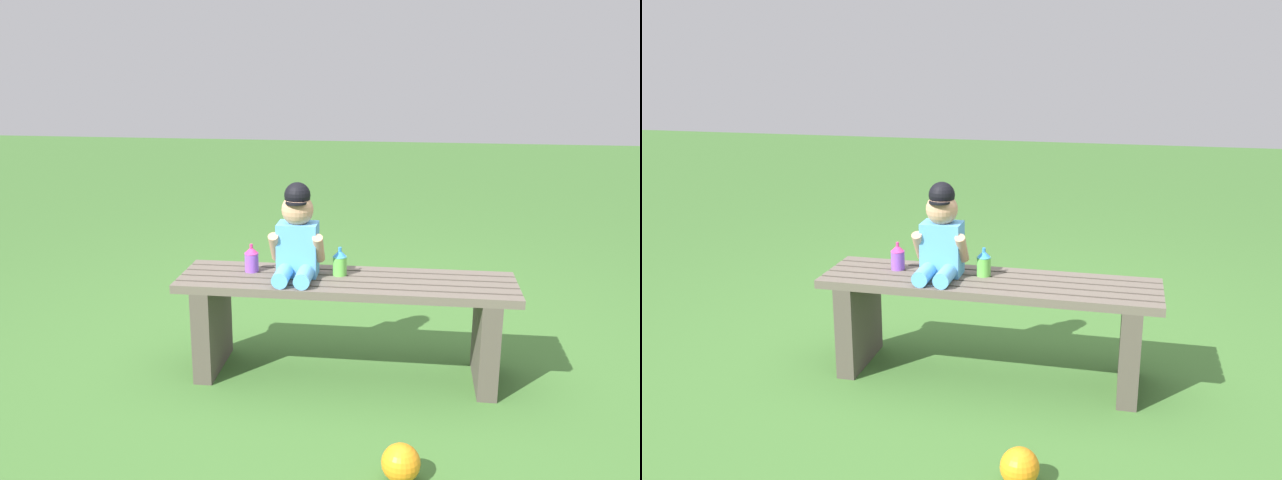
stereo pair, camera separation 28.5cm
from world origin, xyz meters
TOP-DOWN VIEW (x-y plane):
  - ground_plane at (0.00, 0.00)m, footprint 16.00×16.00m
  - park_bench at (0.00, 0.00)m, footprint 1.43×0.37m
  - child_figure at (-0.21, 0.01)m, footprint 0.23×0.27m
  - sippy_cup_left at (-0.42, 0.05)m, footprint 0.06×0.06m
  - sippy_cup_right at (-0.03, 0.05)m, footprint 0.06×0.06m
  - toy_ball at (0.26, -0.75)m, footprint 0.13×0.13m

SIDE VIEW (x-z plane):
  - ground_plane at x=0.00m, z-range 0.00..0.00m
  - toy_ball at x=0.26m, z-range 0.00..0.13m
  - park_bench at x=0.00m, z-range 0.07..0.51m
  - sippy_cup_left at x=-0.42m, z-range 0.44..0.56m
  - sippy_cup_right at x=-0.03m, z-range 0.44..0.56m
  - child_figure at x=-0.21m, z-range 0.42..0.82m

